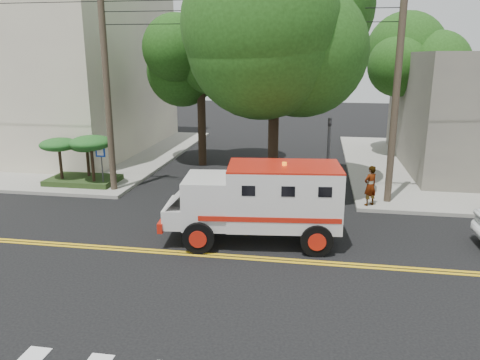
# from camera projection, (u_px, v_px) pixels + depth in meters

# --- Properties ---
(ground) EXTENTS (100.00, 100.00, 0.00)m
(ground) POSITION_uv_depth(u_px,v_px,m) (203.00, 255.00, 14.48)
(ground) COLOR black
(ground) RESTS_ON ground
(sidewalk_nw) EXTENTS (17.00, 17.00, 0.15)m
(sidewalk_nw) POSITION_uv_depth(u_px,v_px,m) (47.00, 152.00, 29.50)
(sidewalk_nw) COLOR gray
(sidewalk_nw) RESTS_ON ground
(building_left) EXTENTS (16.00, 14.00, 10.00)m
(building_left) POSITION_uv_depth(u_px,v_px,m) (23.00, 69.00, 29.94)
(building_left) COLOR beige
(building_left) RESTS_ON sidewalk_nw
(utility_pole_left) EXTENTS (0.28, 0.28, 9.00)m
(utility_pole_left) POSITION_uv_depth(u_px,v_px,m) (107.00, 91.00, 19.94)
(utility_pole_left) COLOR #382D23
(utility_pole_left) RESTS_ON ground
(utility_pole_right) EXTENTS (0.28, 0.28, 9.00)m
(utility_pole_right) POSITION_uv_depth(u_px,v_px,m) (396.00, 95.00, 18.21)
(utility_pole_right) COLOR #382D23
(utility_pole_right) RESTS_ON ground
(tree_main) EXTENTS (6.08, 5.70, 9.85)m
(tree_main) POSITION_uv_depth(u_px,v_px,m) (286.00, 23.00, 18.22)
(tree_main) COLOR black
(tree_main) RESTS_ON ground
(tree_left) EXTENTS (4.48, 4.20, 7.70)m
(tree_left) POSITION_uv_depth(u_px,v_px,m) (205.00, 60.00, 24.66)
(tree_left) COLOR black
(tree_left) RESTS_ON ground
(tree_right) EXTENTS (4.80, 4.50, 8.20)m
(tree_right) POSITION_uv_depth(u_px,v_px,m) (420.00, 53.00, 26.50)
(tree_right) COLOR black
(tree_right) RESTS_ON ground
(traffic_signal) EXTENTS (0.15, 0.18, 3.60)m
(traffic_signal) POSITION_uv_depth(u_px,v_px,m) (328.00, 153.00, 18.62)
(traffic_signal) COLOR #3F3F42
(traffic_signal) RESTS_ON ground
(accessibility_sign) EXTENTS (0.45, 0.10, 2.02)m
(accessibility_sign) POSITION_uv_depth(u_px,v_px,m) (101.00, 161.00, 21.01)
(accessibility_sign) COLOR #3F3F42
(accessibility_sign) RESTS_ON ground
(palm_planter) EXTENTS (3.52, 2.63, 2.36)m
(palm_planter) POSITION_uv_depth(u_px,v_px,m) (80.00, 152.00, 21.56)
(palm_planter) COLOR #1E3314
(palm_planter) RESTS_ON sidewalk_nw
(armored_truck) EXTENTS (5.92, 2.81, 2.61)m
(armored_truck) POSITION_uv_depth(u_px,v_px,m) (261.00, 199.00, 15.14)
(armored_truck) COLOR silver
(armored_truck) RESTS_ON ground
(pedestrian_a) EXTENTS (0.71, 0.67, 1.62)m
(pedestrian_a) POSITION_uv_depth(u_px,v_px,m) (370.00, 186.00, 18.58)
(pedestrian_a) COLOR gray
(pedestrian_a) RESTS_ON sidewalk_ne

